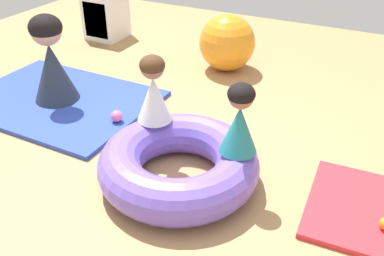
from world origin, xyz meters
The scene contains 9 objects.
ground_plane centered at (0.00, 0.00, 0.00)m, with size 8.00×8.00×0.00m, color tan.
gym_mat_near_left centered at (-1.45, 0.55, 0.02)m, with size 1.72×1.26×0.04m, color #2D47B7.
inflatable_cushion centered at (0.14, 0.02, 0.15)m, with size 1.11×1.11×0.30m, color #7056D1.
child_in_teal centered at (0.51, 0.15, 0.54)m, with size 0.34×0.34×0.48m.
child_in_white centered at (-0.18, 0.25, 0.55)m, with size 0.36×0.36×0.50m.
adult_seated centered at (-1.45, 0.55, 0.43)m, with size 0.54×0.54×0.80m.
play_ball_pink centered at (-0.70, 0.45, 0.09)m, with size 0.10×0.10×0.10m, color pink.
exercise_ball_large centered at (-0.36, 2.00, 0.30)m, with size 0.60×0.60×0.60m, color orange.
storage_cube centered at (-2.14, 2.23, 0.28)m, with size 0.44×0.44×0.56m.
Camera 1 is at (1.32, -2.07, 1.89)m, focal length 40.21 mm.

